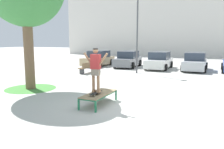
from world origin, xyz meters
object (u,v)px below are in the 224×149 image
object	(u,v)px
skater	(96,67)
car_white	(159,61)
car_grey	(128,60)
car_tan	(98,59)
light_post	(137,23)
skateboard	(96,93)
park_bench	(89,67)
car_silver	(195,62)
skate_box	(99,94)

from	to	relation	value
skater	car_white	size ratio (longest dim) A/B	0.39
skater	car_grey	xyz separation A→B (m)	(-2.59, 13.09, -0.84)
car_tan	light_post	distance (m)	6.78
skateboard	park_bench	size ratio (longest dim) A/B	0.33
skateboard	light_post	size ratio (longest dim) A/B	0.14
car_grey	car_silver	xyz separation A→B (m)	(6.02, -0.51, 0.00)
skater	light_post	distance (m)	9.62
skater	car_grey	distance (m)	13.37
skate_box	light_post	distance (m)	9.74
car_grey	park_bench	xyz separation A→B (m)	(-1.81, -4.78, -0.24)
skateboard	car_tan	bearing A→B (deg)	113.46
skater	skate_box	bearing A→B (deg)	86.29
car_tan	park_bench	size ratio (longest dim) A/B	1.78
skate_box	car_tan	distance (m)	13.86
skateboard	car_grey	size ratio (longest dim) A/B	0.19
car_tan	skateboard	bearing A→B (deg)	-66.54
car_grey	car_white	world-z (taller)	same
car_grey	skate_box	bearing A→B (deg)	-78.55
skate_box	light_post	xyz separation A→B (m)	(-0.79, 9.09, 3.41)
car_tan	car_white	world-z (taller)	same
car_grey	car_white	distance (m)	3.04
skate_box	car_silver	bearing A→B (deg)	74.53
light_post	skate_box	bearing A→B (deg)	-85.05
car_grey	car_white	bearing A→B (deg)	-8.08
skater	park_bench	distance (m)	9.47
car_grey	light_post	bearing A→B (deg)	-64.28
car_silver	light_post	bearing A→B (deg)	-142.16
car_white	park_bench	world-z (taller)	car_white
skateboard	car_grey	bearing A→B (deg)	101.19
car_silver	light_post	distance (m)	6.18
skateboard	car_white	size ratio (longest dim) A/B	0.19
car_grey	car_white	size ratio (longest dim) A/B	0.98
skateboard	car_grey	xyz separation A→B (m)	(-2.59, 13.09, 0.15)
park_bench	skate_box	bearing A→B (deg)	-61.34
skateboard	car_white	distance (m)	12.67
car_tan	park_bench	distance (m)	4.74
skate_box	light_post	size ratio (longest dim) A/B	0.33
skater	car_white	distance (m)	12.70
skate_box	skater	distance (m)	1.14
car_white	car_grey	bearing A→B (deg)	171.92
skater	car_grey	world-z (taller)	skater
skate_box	park_bench	size ratio (longest dim) A/B	0.80
skate_box	park_bench	world-z (taller)	park_bench
skateboard	park_bench	world-z (taller)	park_bench
park_bench	car_silver	bearing A→B (deg)	28.58
skater	car_silver	bearing A→B (deg)	74.74
car_grey	car_silver	bearing A→B (deg)	-4.82
car_tan	car_grey	size ratio (longest dim) A/B	1.02
skateboard	car_white	bearing A→B (deg)	88.09
car_silver	park_bench	xyz separation A→B (m)	(-7.84, -4.27, -0.24)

